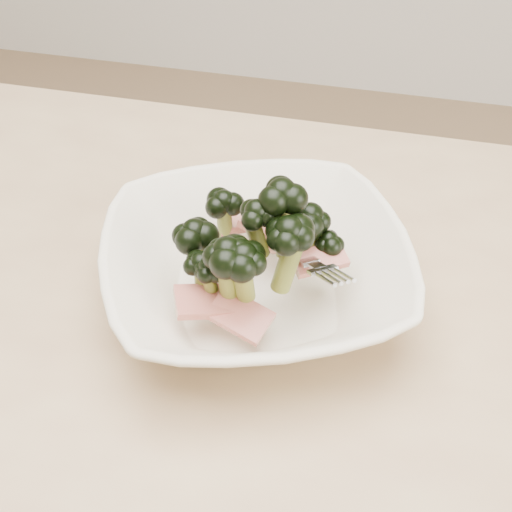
% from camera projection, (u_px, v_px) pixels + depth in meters
% --- Properties ---
extents(dining_table, '(1.20, 0.80, 0.75)m').
position_uv_depth(dining_table, '(147.00, 409.00, 0.67)').
color(dining_table, tan).
rests_on(dining_table, ground).
extents(broccoli_dish, '(0.35, 0.35, 0.14)m').
position_uv_depth(broccoli_dish, '(257.00, 266.00, 0.62)').
color(broccoli_dish, '#EDE2C8').
rests_on(broccoli_dish, dining_table).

